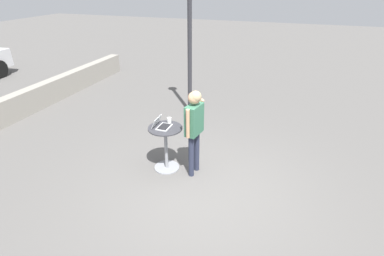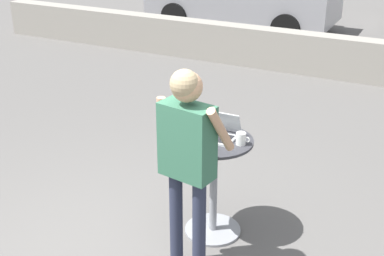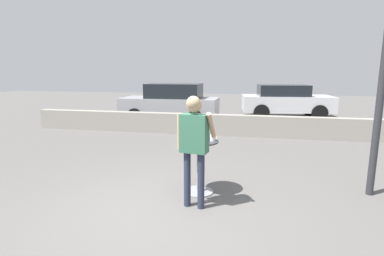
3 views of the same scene
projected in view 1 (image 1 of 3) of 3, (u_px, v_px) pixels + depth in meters
name	position (u px, v px, depth m)	size (l,w,h in m)	color
ground_plane	(202.00, 189.00, 5.71)	(50.00, 50.00, 0.00)	#5B5956
cafe_table	(166.00, 144.00, 6.10)	(0.69, 0.69, 0.96)	gray
laptop	(162.00, 125.00, 5.93)	(0.34, 0.32, 0.20)	silver
coffee_mug	(169.00, 120.00, 6.11)	(0.13, 0.09, 0.11)	white
standing_person	(194.00, 122.00, 5.69)	(0.60, 0.35, 1.78)	#282D42
street_lamp	(190.00, 19.00, 7.83)	(0.32, 0.32, 4.08)	#2D2D33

